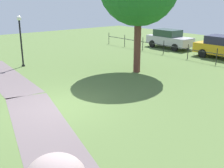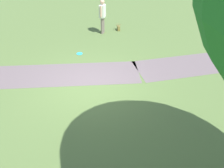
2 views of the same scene
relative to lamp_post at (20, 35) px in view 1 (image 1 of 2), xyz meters
name	(u,v)px [view 1 (image 1 of 2)]	position (x,y,z in m)	size (l,w,h in m)	color
ground_plane	(56,107)	(7.44, -1.73, -1.94)	(48.00, 48.00, 0.00)	#516936
footpath_segment_near	(3,76)	(1.42, -1.74, -1.93)	(8.13, 2.47, 0.01)	#625557
footpath_segment_mid	(45,134)	(9.27, -3.13, -1.93)	(8.18, 3.73, 0.01)	#625557
lamp_post	(20,35)	(0.00, 0.00, 0.00)	(0.28, 0.28, 3.10)	black
park_fence	(217,55)	(7.44, 9.77, -1.31)	(22.05, 0.05, 1.05)	#232326
parked_hatchback_blue	(169,39)	(1.49, 12.25, -1.13)	(3.98, 1.77, 1.56)	#C0B7C2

